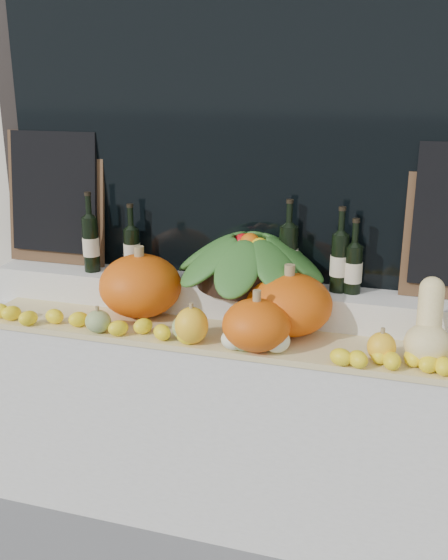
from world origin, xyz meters
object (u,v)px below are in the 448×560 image
(pumpkin_right, at_px, (289,304))
(butternut_squash, at_px, (428,330))
(pumpkin_left, at_px, (140,286))
(produce_bowl, at_px, (250,259))
(wine_bottle_tall, at_px, (288,255))

(pumpkin_right, relative_size, butternut_squash, 1.17)
(pumpkin_left, relative_size, produce_bowl, 0.51)
(pumpkin_right, height_order, wine_bottle_tall, wine_bottle_tall)
(pumpkin_left, height_order, pumpkin_right, pumpkin_left)
(produce_bowl, bearing_deg, wine_bottle_tall, 16.11)
(pumpkin_left, relative_size, butternut_squash, 1.18)
(butternut_squash, bearing_deg, produce_bowl, 159.53)
(butternut_squash, bearing_deg, wine_bottle_tall, 151.10)
(pumpkin_left, bearing_deg, produce_bowl, 19.02)
(pumpkin_right, height_order, produce_bowl, produce_bowl)
(pumpkin_right, bearing_deg, wine_bottle_tall, 102.86)
(wine_bottle_tall, bearing_deg, butternut_squash, -28.90)
(butternut_squash, relative_size, produce_bowl, 0.43)
(pumpkin_left, relative_size, pumpkin_right, 1.01)
(pumpkin_right, xyz_separation_m, produce_bowl, (-0.21, 0.17, 0.12))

